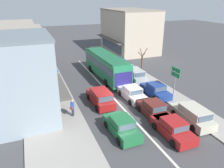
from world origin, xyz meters
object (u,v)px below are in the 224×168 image
object	(u,v)px
parked_sedan_kerb_second	(155,90)
parked_wagon_kerb_rear	(118,64)
parked_wagon_kerb_third	(135,75)
directional_road_sign	(176,75)
city_bus	(106,64)
wagon_behind_bus_near	(101,98)
street_tree_right	(142,64)
pedestrian_with_handbag_near	(72,107)
sedan_adjacent_lane_lead	(132,93)
sedan_adjacent_lane_trail	(154,110)
parked_wagon_kerb_front	(192,115)
traffic_light_downstreet	(51,42)
sedan_queue_gap_filler	(122,126)
sedan_queue_far_back	(173,128)

from	to	relation	value
parked_sedan_kerb_second	parked_wagon_kerb_rear	world-z (taller)	parked_wagon_kerb_rear
parked_wagon_kerb_third	directional_road_sign	xyz separation A→B (m)	(1.41, -6.67, 1.96)
city_bus	parked_wagon_kerb_third	size ratio (longest dim) A/B	2.42
wagon_behind_bus_near	street_tree_right	bearing A→B (deg)	36.72
city_bus	directional_road_sign	bearing A→B (deg)	-63.05
street_tree_right	pedestrian_with_handbag_near	distance (m)	13.75
city_bus	parked_wagon_kerb_rear	distance (m)	4.76
sedan_adjacent_lane_lead	directional_road_sign	size ratio (longest dim) A/B	1.18
sedan_adjacent_lane_trail	parked_wagon_kerb_rear	size ratio (longest dim) A/B	0.93
parked_wagon_kerb_front	street_tree_right	bearing A→B (deg)	82.20
parked_wagon_kerb_front	street_tree_right	xyz separation A→B (m)	(1.71, 12.45, 1.09)
city_bus	street_tree_right	xyz separation A→B (m)	(4.78, -1.37, -0.04)
parked_wagon_kerb_front	traffic_light_downstreet	world-z (taller)	traffic_light_downstreet
wagon_behind_bus_near	parked_sedan_kerb_second	distance (m)	6.45
city_bus	street_tree_right	world-z (taller)	street_tree_right
wagon_behind_bus_near	directional_road_sign	xyz separation A→B (m)	(7.93, -1.59, 1.96)
parked_wagon_kerb_third	parked_wagon_kerb_rear	world-z (taller)	same
sedan_adjacent_lane_trail	parked_wagon_kerb_rear	xyz separation A→B (m)	(2.69, 14.93, 0.08)
parked_wagon_kerb_third	parked_wagon_kerb_rear	xyz separation A→B (m)	(0.01, 5.71, 0.00)
pedestrian_with_handbag_near	directional_road_sign	bearing A→B (deg)	0.07
wagon_behind_bus_near	pedestrian_with_handbag_near	size ratio (longest dim) A/B	2.79
parked_sedan_kerb_second	parked_wagon_kerb_rear	size ratio (longest dim) A/B	0.93
parked_wagon_kerb_rear	street_tree_right	bearing A→B (deg)	-71.36
sedan_queue_gap_filler	sedan_queue_far_back	bearing A→B (deg)	-25.59
sedan_adjacent_lane_lead	pedestrian_with_handbag_near	world-z (taller)	pedestrian_with_handbag_near
sedan_queue_far_back	directional_road_sign	distance (m)	7.56
wagon_behind_bus_near	pedestrian_with_handbag_near	xyz separation A→B (m)	(-3.26, -1.61, 0.32)
parked_sedan_kerb_second	traffic_light_downstreet	bearing A→B (deg)	112.36
parked_sedan_kerb_second	parked_wagon_kerb_third	bearing A→B (deg)	89.17
directional_road_sign	street_tree_right	bearing A→B (deg)	88.57
parked_wagon_kerb_front	parked_sedan_kerb_second	size ratio (longest dim) A/B	1.08
parked_sedan_kerb_second	street_tree_right	world-z (taller)	street_tree_right
city_bus	wagon_behind_bus_near	distance (m)	8.22
sedan_queue_gap_filler	parked_wagon_kerb_front	xyz separation A→B (m)	(6.51, -0.73, 0.08)
city_bus	wagon_behind_bus_near	size ratio (longest dim) A/B	2.41
wagon_behind_bus_near	sedan_adjacent_lane_lead	xyz separation A→B (m)	(3.60, -0.10, -0.08)
sedan_queue_gap_filler	pedestrian_with_handbag_near	xyz separation A→B (m)	(-3.16, 4.06, 0.40)
sedan_queue_gap_filler	street_tree_right	world-z (taller)	street_tree_right
sedan_adjacent_lane_trail	sedan_queue_gap_filler	distance (m)	4.22
city_bus	pedestrian_with_handbag_near	distance (m)	11.22
sedan_queue_gap_filler	street_tree_right	distance (m)	14.36
parked_sedan_kerb_second	sedan_queue_far_back	bearing A→B (deg)	-111.79
city_bus	sedan_adjacent_lane_lead	bearing A→B (deg)	-88.07
parked_sedan_kerb_second	wagon_behind_bus_near	bearing A→B (deg)	177.43
directional_road_sign	parked_sedan_kerb_second	bearing A→B (deg)	138.80
sedan_adjacent_lane_trail	parked_wagon_kerb_front	xyz separation A→B (m)	(2.58, -2.24, 0.08)
parked_wagon_kerb_front	directional_road_sign	xyz separation A→B (m)	(1.51, 4.80, 1.96)
sedan_queue_far_back	parked_sedan_kerb_second	xyz separation A→B (m)	(2.85, 7.14, 0.00)
wagon_behind_bus_near	traffic_light_downstreet	xyz separation A→B (m)	(-2.24, 20.82, 2.11)
sedan_queue_gap_filler	parked_wagon_kerb_third	xyz separation A→B (m)	(6.62, 10.74, 0.08)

